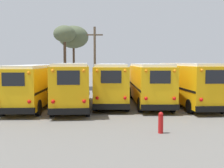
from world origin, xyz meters
The scene contains 10 objects.
ground_plane centered at (0.00, 0.00, 0.00)m, with size 160.00×160.00×0.00m, color #66635E.
school_bus_0 centered at (-6.02, -0.25, 1.74)m, with size 2.58×9.93×3.20m.
school_bus_1 centered at (-3.01, -0.42, 1.82)m, with size 2.97×10.41×3.34m.
school_bus_2 centered at (0.00, 1.04, 1.78)m, with size 2.87×9.72×3.28m.
school_bus_3 centered at (3.01, 0.83, 1.79)m, with size 2.71×10.23×3.28m.
school_bus_4 centered at (6.02, 0.21, 1.81)m, with size 2.83×10.20×3.34m.
utility_pole centered at (-1.56, 9.15, 3.82)m, with size 1.80×0.26×7.26m.
bare_tree_0 centered at (-5.31, 12.98, 6.70)m, with size 2.71×2.71×7.89m.
bare_tree_1 centered at (-4.49, 15.61, 6.68)m, with size 3.92×3.92×8.19m.
fire_hydrant centered at (2.01, -8.54, 0.52)m, with size 0.24×0.24×1.03m.
Camera 1 is at (-0.82, -21.70, 3.39)m, focal length 45.00 mm.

